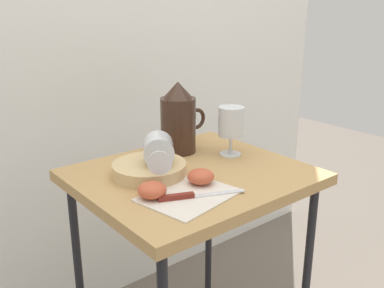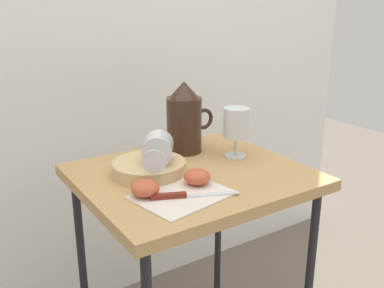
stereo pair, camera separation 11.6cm
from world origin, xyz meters
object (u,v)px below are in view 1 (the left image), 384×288
Objects in this scene: table at (192,195)px; wine_glass_upright at (231,124)px; basket_tray at (149,169)px; apple_half_left at (152,190)px; apple_half_right at (201,176)px; knife at (189,196)px; wine_glass_tipped_near at (159,150)px; pitcher at (179,124)px.

wine_glass_upright is at bearing 11.02° from table.
apple_half_left reaches higher than basket_tray.
table is at bearing 65.06° from apple_half_right.
table is 4.85× the size of wine_glass_upright.
knife reaches higher than table.
table is 0.19m from knife.
apple_half_left is (-0.18, -0.07, 0.09)m from table.
table is 3.59× the size of knife.
table is at bearing -26.48° from basket_tray.
wine_glass_tipped_near is at bearing -53.53° from basket_tray.
pitcher reaches higher than table.
table is at bearing -115.57° from pitcher.
table is 3.31× the size of pitcher.
apple_half_left is (-0.26, -0.23, -0.07)m from pitcher.
basket_tray is at bearing 126.47° from wine_glass_tipped_near.
pitcher reaches higher than wine_glass_tipped_near.
wine_glass_upright is 0.34m from knife.
apple_half_right is at bearing -66.19° from wine_glass_tipped_near.
apple_half_left is 0.09m from knife.
basket_tray reaches higher than knife.
apple_half_right is at bearing -63.87° from basket_tray.
wine_glass_upright is at bearing -3.54° from basket_tray.
pitcher reaches higher than apple_half_left.
wine_glass_upright is 2.18× the size of apple_half_left.
basket_tray is 0.90× the size of pitcher.
table is at bearing -18.67° from wine_glass_tipped_near.
pitcher is at bearing 56.75° from knife.
wine_glass_tipped_near is at bearing 161.33° from table.
basket_tray is 2.88× the size of apple_half_right.
wine_glass_upright is (0.10, -0.12, 0.01)m from pitcher.
table is at bearing 48.91° from knife.
basket_tray is at bearing -149.26° from pitcher.
table is 0.22m from apple_half_left.
apple_half_left is 0.14m from apple_half_right.
table is 3.66× the size of basket_tray.
wine_glass_tipped_near reaches higher than basket_tray.
wine_glass_tipped_near is 0.15m from apple_half_left.
table is 10.55× the size of apple_half_left.
basket_tray is 0.18m from knife.
apple_half_right reaches higher than knife.
pitcher is at bearing 30.74° from basket_tray.
apple_half_right is at bearing -115.35° from pitcher.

